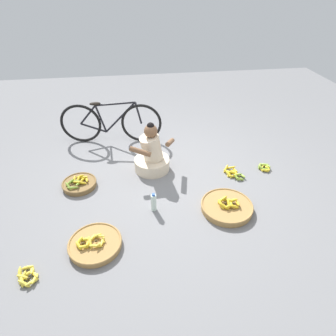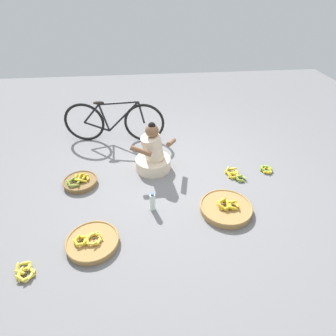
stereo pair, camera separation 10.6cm
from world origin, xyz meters
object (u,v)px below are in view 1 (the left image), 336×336
vendor_woman_front (152,155)px  loose_bananas_near_vendor (264,168)px  loose_bananas_front_left (233,173)px  bicycle_leaning (111,123)px  loose_bananas_back_left (27,276)px  banana_basket_back_right (79,184)px  banana_basket_front_right (227,206)px  banana_basket_near_bicycle (95,244)px  water_bottle (154,202)px

vendor_woman_front → loose_bananas_near_vendor: size_ratio=3.25×
loose_bananas_front_left → bicycle_leaning: bearing=144.9°
loose_bananas_front_left → loose_bananas_back_left: loose_bananas_front_left is taller
bicycle_leaning → loose_bananas_near_vendor: bearing=-27.1°
vendor_woman_front → banana_basket_back_right: bearing=-165.3°
banana_basket_front_right → loose_bananas_back_left: (-2.22, -0.67, -0.02)m
banana_basket_near_bicycle → loose_bananas_front_left: size_ratio=1.62×
loose_bananas_front_left → loose_bananas_near_vendor: (0.52, 0.08, -0.00)m
banana_basket_back_right → water_bottle: (0.98, -0.61, 0.08)m
loose_bananas_front_left → loose_bananas_back_left: (-2.54, -1.36, 0.00)m
water_bottle → loose_bananas_back_left: bearing=-149.2°
bicycle_leaning → loose_bananas_front_left: bicycle_leaning is taller
bicycle_leaning → loose_bananas_near_vendor: (2.28, -1.17, -0.33)m
vendor_woman_front → banana_basket_back_right: 1.09m
bicycle_leaning → banana_basket_front_right: bicycle_leaning is taller
vendor_woman_front → loose_bananas_near_vendor: (1.68, -0.23, -0.22)m
banana_basket_front_right → banana_basket_near_bicycle: bearing=-167.1°
loose_bananas_near_vendor → vendor_woman_front: bearing=172.1°
vendor_woman_front → water_bottle: 0.89m
banana_basket_back_right → loose_bananas_near_vendor: bearing=0.9°
banana_basket_front_right → loose_bananas_near_vendor: 1.13m
loose_bananas_front_left → water_bottle: size_ratio=1.38×
banana_basket_front_right → banana_basket_back_right: 2.02m
banana_basket_front_right → banana_basket_back_right: size_ratio=1.38×
banana_basket_front_right → water_bottle: bearing=172.4°
banana_basket_front_right → loose_bananas_front_left: banana_basket_front_right is taller
vendor_woman_front → banana_basket_near_bicycle: size_ratio=1.33×
loose_bananas_front_left → loose_bananas_near_vendor: bearing=8.3°
loose_bananas_back_left → water_bottle: (1.32, 0.79, 0.09)m
water_bottle → vendor_woman_front: bearing=86.0°
bicycle_leaning → banana_basket_near_bicycle: bicycle_leaning is taller
loose_bananas_front_left → loose_bananas_back_left: bearing=-151.9°
vendor_woman_front → banana_basket_front_right: size_ratio=1.19×
vendor_woman_front → bicycle_leaning: (-0.60, 0.93, 0.11)m
water_bottle → banana_basket_near_bicycle: bearing=-144.8°
loose_bananas_back_left → bicycle_leaning: bearing=73.4°
bicycle_leaning → loose_bananas_near_vendor: bicycle_leaning is taller
bicycle_leaning → water_bottle: bicycle_leaning is taller
vendor_woman_front → banana_basket_front_right: 1.32m
banana_basket_back_right → loose_bananas_near_vendor: 2.72m
loose_bananas_back_left → water_bottle: bearing=30.8°
vendor_woman_front → loose_bananas_front_left: size_ratio=2.15×
loose_bananas_near_vendor → banana_basket_near_bicycle: bearing=-154.9°
banana_basket_back_right → banana_basket_front_right: bearing=-21.1°
bicycle_leaning → loose_bananas_front_left: 2.18m
banana_basket_near_bicycle → loose_bananas_back_left: banana_basket_near_bicycle is taller
loose_bananas_back_left → loose_bananas_front_left: bearing=28.1°
banana_basket_near_bicycle → water_bottle: 0.85m
banana_basket_back_right → water_bottle: 1.16m
bicycle_leaning → water_bottle: (0.54, -1.82, -0.24)m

